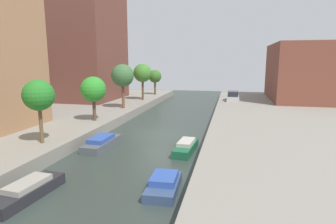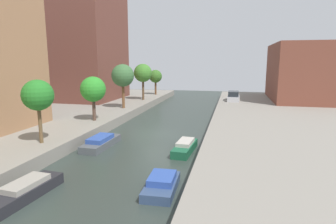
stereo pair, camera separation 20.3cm
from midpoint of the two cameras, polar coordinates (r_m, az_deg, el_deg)
name	(u,v)px [view 1 (the left image)]	position (r m, az deg, el deg)	size (l,w,h in m)	color
ground_plane	(157,134)	(27.68, -2.36, -4.49)	(84.00, 84.00, 0.00)	#2D3833
quay_left	(25,122)	(34.55, -27.17, -1.80)	(20.00, 64.00, 1.00)	gray
quay_right	(325,138)	(27.83, 29.11, -4.66)	(20.00, 64.00, 1.00)	gray
apartment_tower_far	(83,11)	(48.11, -16.99, 19.01)	(10.00, 11.92, 27.43)	brown
low_block_right	(305,72)	(49.26, 25.83, 7.30)	(10.00, 15.09, 8.74)	brown
street_tree_1	(39,96)	(22.58, -24.99, 3.02)	(2.28, 2.28, 4.74)	brown
street_tree_2	(93,90)	(29.62, -15.10, 4.42)	(2.57, 2.57, 4.52)	#503A2F
street_tree_3	(123,76)	(36.81, -9.35, 7.25)	(2.90, 2.90, 5.69)	brown
street_tree_4	(142,73)	(44.62, -5.32, 7.83)	(2.84, 2.84, 5.64)	brown
street_tree_5	(155,77)	(51.70, -2.78, 7.18)	(2.34, 2.34, 4.50)	brown
parked_car	(233,97)	(44.88, 12.90, 3.05)	(1.82, 4.42, 1.49)	#B7B7BC
moored_boat_left_1	(27,191)	(16.93, -26.93, -14.06)	(1.74, 4.44, 0.90)	#232328
moored_boat_left_2	(102,142)	(24.13, -13.51, -6.02)	(1.68, 4.61, 0.94)	#4C5156
moored_boat_right_1	(164,184)	(16.00, -1.24, -14.43)	(1.73, 3.45, 0.86)	#33476B
moored_boat_right_2	(186,147)	(22.31, 3.39, -7.11)	(1.52, 4.09, 0.90)	#195638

